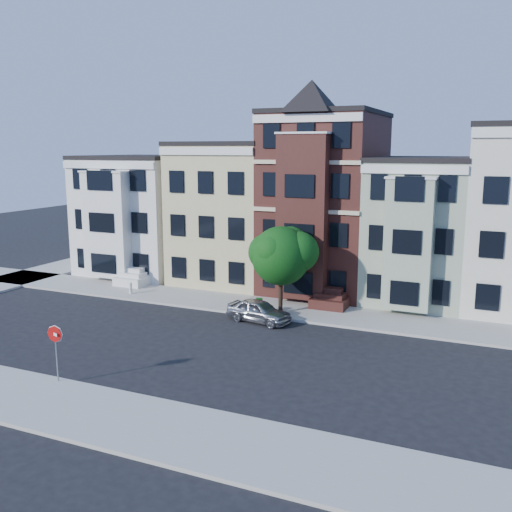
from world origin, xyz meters
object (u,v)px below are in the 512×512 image
at_px(street_tree, 281,260).
at_px(fire_hydrant, 131,289).
at_px(stop_sign, 56,350).
at_px(parked_car, 259,311).
at_px(newspaper_box, 259,306).

bearing_deg(street_tree, fire_hydrant, 179.58).
xyz_separation_m(street_tree, stop_sign, (-4.89, -13.34, -1.83)).
distance_m(street_tree, parked_car, 3.33).
bearing_deg(stop_sign, parked_car, 87.61).
height_order(street_tree, newspaper_box, street_tree).
height_order(street_tree, stop_sign, street_tree).
distance_m(newspaper_box, fire_hydrant, 9.81).
relative_size(street_tree, stop_sign, 2.33).
bearing_deg(newspaper_box, stop_sign, -124.86).
relative_size(parked_car, stop_sign, 1.39).
bearing_deg(fire_hydrant, stop_sign, -65.83).
height_order(street_tree, fire_hydrant, street_tree).
distance_m(parked_car, fire_hydrant, 10.48).
bearing_deg(street_tree, newspaper_box, -151.22).
bearing_deg(street_tree, parked_car, -108.45).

